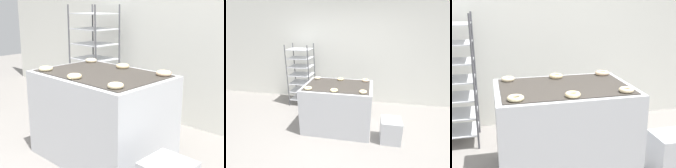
{
  "view_description": "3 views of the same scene",
  "coord_description": "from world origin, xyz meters",
  "views": [
    {
      "loc": [
        2.19,
        -1.39,
        1.58
      ],
      "look_at": [
        0.0,
        0.86,
        0.77
      ],
      "focal_mm": 50.0,
      "sensor_mm": 36.0,
      "label": 1
    },
    {
      "loc": [
        0.6,
        -2.43,
        2.04
      ],
      "look_at": [
        0.0,
        0.71,
        0.94
      ],
      "focal_mm": 28.0,
      "sensor_mm": 36.0,
      "label": 2
    },
    {
      "loc": [
        -0.68,
        -2.08,
        1.74
      ],
      "look_at": [
        0.0,
        0.71,
        0.94
      ],
      "focal_mm": 50.0,
      "sensor_mm": 36.0,
      "label": 3
    }
  ],
  "objects": [
    {
      "name": "donut_far_right",
      "position": [
        0.51,
        1.05,
        0.94
      ],
      "size": [
        0.15,
        0.15,
        0.04
      ],
      "primitive_type": "torus",
      "color": "beige",
      "rests_on": "fryer_machine"
    },
    {
      "name": "donut_near_center",
      "position": [
        -0.01,
        0.37,
        0.94
      ],
      "size": [
        0.14,
        0.14,
        0.04
      ],
      "primitive_type": "torus",
      "color": "beige",
      "rests_on": "fryer_machine"
    },
    {
      "name": "donut_far_center",
      "position": [
        -0.01,
        1.03,
        0.94
      ],
      "size": [
        0.14,
        0.14,
        0.04
      ],
      "primitive_type": "torus",
      "color": "beige",
      "rests_on": "fryer_machine"
    },
    {
      "name": "fryer_machine",
      "position": [
        0.0,
        0.71,
        0.46
      ],
      "size": [
        1.31,
        0.92,
        0.92
      ],
      "color": "#B7BABF",
      "rests_on": "ground_plane"
    },
    {
      "name": "wall_back",
      "position": [
        0.0,
        2.12,
        1.4
      ],
      "size": [
        8.0,
        0.05,
        2.8
      ],
      "color": "silver",
      "rests_on": "ground_plane"
    },
    {
      "name": "donut_near_left",
      "position": [
        -0.49,
        0.39,
        0.94
      ],
      "size": [
        0.14,
        0.14,
        0.04
      ],
      "primitive_type": "torus",
      "color": "beige",
      "rests_on": "fryer_machine"
    },
    {
      "name": "donut_near_right",
      "position": [
        0.5,
        0.39,
        0.94
      ],
      "size": [
        0.13,
        0.13,
        0.04
      ],
      "primitive_type": "torus",
      "color": "beige",
      "rests_on": "fryer_machine"
    },
    {
      "name": "donut_far_left",
      "position": [
        -0.51,
        1.03,
        0.94
      ],
      "size": [
        0.13,
        0.13,
        0.04
      ],
      "primitive_type": "torus",
      "color": "beige",
      "rests_on": "fryer_machine"
    },
    {
      "name": "glaze_bin",
      "position": [
        1.02,
        0.42,
        0.21
      ],
      "size": [
        0.35,
        0.35,
        0.43
      ],
      "color": "#B7BABF",
      "rests_on": "ground_plane"
    }
  ]
}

